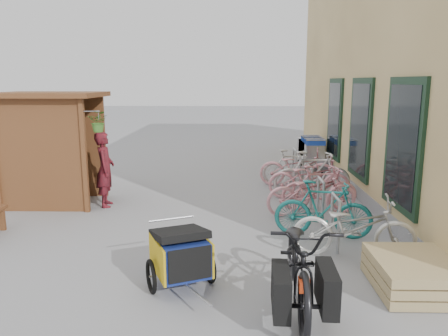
{
  "coord_description": "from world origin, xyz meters",
  "views": [
    {
      "loc": [
        0.69,
        -6.66,
        2.64
      ],
      "look_at": [
        0.5,
        1.5,
        1.0
      ],
      "focal_mm": 35.0,
      "sensor_mm": 36.0,
      "label": 1
    }
  ],
  "objects_px": {
    "cargo_bike": "(300,262)",
    "person_kiosk": "(105,169)",
    "bike_2": "(312,192)",
    "bike_4": "(309,178)",
    "bike_5": "(312,174)",
    "shopping_carts": "(310,149)",
    "bike_7": "(292,167)",
    "child_trailer": "(181,253)",
    "bike_0": "(354,227)",
    "bike_1": "(323,209)",
    "pallet_stack": "(414,274)",
    "bike_3": "(319,188)",
    "bike_6": "(297,168)",
    "kiosk": "(47,133)"
  },
  "relations": [
    {
      "from": "cargo_bike",
      "to": "person_kiosk",
      "type": "height_order",
      "value": "person_kiosk"
    },
    {
      "from": "bike_2",
      "to": "bike_4",
      "type": "bearing_deg",
      "value": -16.73
    },
    {
      "from": "bike_5",
      "to": "bike_2",
      "type": "bearing_deg",
      "value": 165.15
    },
    {
      "from": "shopping_carts",
      "to": "bike_4",
      "type": "bearing_deg",
      "value": -99.89
    },
    {
      "from": "bike_7",
      "to": "child_trailer",
      "type": "bearing_deg",
      "value": 160.77
    },
    {
      "from": "person_kiosk",
      "to": "bike_0",
      "type": "distance_m",
      "value": 5.27
    },
    {
      "from": "cargo_bike",
      "to": "bike_7",
      "type": "height_order",
      "value": "cargo_bike"
    },
    {
      "from": "bike_0",
      "to": "bike_1",
      "type": "xyz_separation_m",
      "value": [
        -0.28,
        0.87,
        0.02
      ]
    },
    {
      "from": "cargo_bike",
      "to": "person_kiosk",
      "type": "distance_m",
      "value": 5.45
    },
    {
      "from": "pallet_stack",
      "to": "cargo_bike",
      "type": "relative_size",
      "value": 0.55
    },
    {
      "from": "child_trailer",
      "to": "bike_3",
      "type": "relative_size",
      "value": 0.9
    },
    {
      "from": "bike_6",
      "to": "kiosk",
      "type": "bearing_deg",
      "value": 116.3
    },
    {
      "from": "bike_5",
      "to": "bike_7",
      "type": "relative_size",
      "value": 1.19
    },
    {
      "from": "bike_1",
      "to": "cargo_bike",
      "type": "bearing_deg",
      "value": 173.34
    },
    {
      "from": "shopping_carts",
      "to": "bike_4",
      "type": "distance_m",
      "value": 3.59
    },
    {
      "from": "bike_0",
      "to": "person_kiosk",
      "type": "bearing_deg",
      "value": 67.92
    },
    {
      "from": "shopping_carts",
      "to": "bike_6",
      "type": "height_order",
      "value": "shopping_carts"
    },
    {
      "from": "bike_0",
      "to": "bike_5",
      "type": "bearing_deg",
      "value": 8.8
    },
    {
      "from": "kiosk",
      "to": "pallet_stack",
      "type": "relative_size",
      "value": 2.08
    },
    {
      "from": "pallet_stack",
      "to": "bike_0",
      "type": "height_order",
      "value": "bike_0"
    },
    {
      "from": "child_trailer",
      "to": "bike_1",
      "type": "bearing_deg",
      "value": 16.95
    },
    {
      "from": "bike_7",
      "to": "kiosk",
      "type": "bearing_deg",
      "value": 110.73
    },
    {
      "from": "bike_4",
      "to": "person_kiosk",
      "type": "bearing_deg",
      "value": 104.41
    },
    {
      "from": "pallet_stack",
      "to": "person_kiosk",
      "type": "height_order",
      "value": "person_kiosk"
    },
    {
      "from": "kiosk",
      "to": "child_trailer",
      "type": "height_order",
      "value": "kiosk"
    },
    {
      "from": "kiosk",
      "to": "bike_0",
      "type": "distance_m",
      "value": 6.52
    },
    {
      "from": "bike_4",
      "to": "bike_6",
      "type": "relative_size",
      "value": 0.98
    },
    {
      "from": "kiosk",
      "to": "bike_3",
      "type": "height_order",
      "value": "kiosk"
    },
    {
      "from": "pallet_stack",
      "to": "bike_7",
      "type": "distance_m",
      "value": 5.85
    },
    {
      "from": "bike_4",
      "to": "cargo_bike",
      "type": "bearing_deg",
      "value": 175.3
    },
    {
      "from": "bike_1",
      "to": "bike_6",
      "type": "xyz_separation_m",
      "value": [
        0.06,
        3.66,
        -0.01
      ]
    },
    {
      "from": "bike_3",
      "to": "bike_7",
      "type": "bearing_deg",
      "value": 2.27
    },
    {
      "from": "kiosk",
      "to": "child_trailer",
      "type": "bearing_deg",
      "value": -49.62
    },
    {
      "from": "bike_0",
      "to": "bike_6",
      "type": "bearing_deg",
      "value": 11.36
    },
    {
      "from": "person_kiosk",
      "to": "bike_0",
      "type": "bearing_deg",
      "value": -130.26
    },
    {
      "from": "bike_0",
      "to": "bike_7",
      "type": "height_order",
      "value": "bike_0"
    },
    {
      "from": "bike_4",
      "to": "bike_5",
      "type": "xyz_separation_m",
      "value": [
        0.09,
        0.15,
        0.06
      ]
    },
    {
      "from": "bike_3",
      "to": "bike_5",
      "type": "bearing_deg",
      "value": -6.04
    },
    {
      "from": "child_trailer",
      "to": "bike_0",
      "type": "xyz_separation_m",
      "value": [
        2.48,
        1.02,
        0.02
      ]
    },
    {
      "from": "shopping_carts",
      "to": "cargo_bike",
      "type": "height_order",
      "value": "cargo_bike"
    },
    {
      "from": "bike_0",
      "to": "bike_2",
      "type": "xyz_separation_m",
      "value": [
        -0.27,
        2.09,
        -0.0
      ]
    },
    {
      "from": "bike_1",
      "to": "child_trailer",
      "type": "bearing_deg",
      "value": 141.51
    },
    {
      "from": "shopping_carts",
      "to": "kiosk",
      "type": "bearing_deg",
      "value": -147.36
    },
    {
      "from": "kiosk",
      "to": "bike_7",
      "type": "height_order",
      "value": "kiosk"
    },
    {
      "from": "shopping_carts",
      "to": "bike_4",
      "type": "xyz_separation_m",
      "value": [
        -0.62,
        -3.53,
        -0.11
      ]
    },
    {
      "from": "bike_0",
      "to": "bike_5",
      "type": "relative_size",
      "value": 1.02
    },
    {
      "from": "child_trailer",
      "to": "bike_1",
      "type": "height_order",
      "value": "bike_1"
    },
    {
      "from": "bike_4",
      "to": "shopping_carts",
      "type": "bearing_deg",
      "value": -3.83
    },
    {
      "from": "bike_2",
      "to": "cargo_bike",
      "type": "bearing_deg",
      "value": 158.54
    },
    {
      "from": "bike_1",
      "to": "bike_3",
      "type": "bearing_deg",
      "value": 2.43
    }
  ]
}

